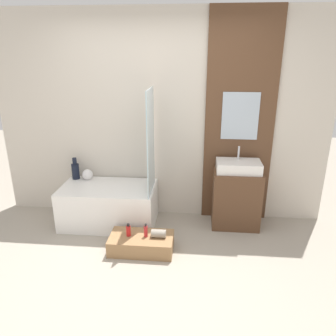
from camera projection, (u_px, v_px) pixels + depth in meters
ground_plane at (142, 289)px, 3.08m from camera, size 12.00×12.00×0.00m
wall_tiled_back at (160, 119)px, 4.12m from camera, size 4.20×0.06×2.60m
wall_wood_accent at (240, 121)px, 3.98m from camera, size 0.84×0.04×2.60m
bathtub at (109, 205)px, 4.17m from camera, size 1.18×0.66×0.51m
glass_shower_screen at (151, 142)px, 3.79m from camera, size 0.01×0.53×1.21m
wooden_step_bench at (141, 243)px, 3.65m from camera, size 0.70×0.38×0.18m
vanity_cabinet at (236, 199)px, 4.10m from camera, size 0.58×0.41×0.73m
sink at (239, 166)px, 3.95m from camera, size 0.53×0.32×0.29m
vase_tall_dark at (75, 170)px, 4.31m from camera, size 0.10×0.10×0.29m
vase_round_light at (88, 175)px, 4.29m from camera, size 0.14×0.14×0.14m
bottle_soap_primary at (128, 230)px, 3.61m from camera, size 0.05×0.05×0.15m
bottle_soap_secondary at (146, 231)px, 3.59m from camera, size 0.04×0.04×0.16m
towel_roll at (159, 234)px, 3.59m from camera, size 0.16×0.09×0.09m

